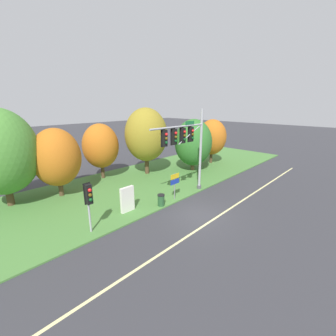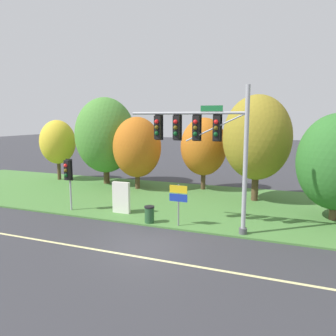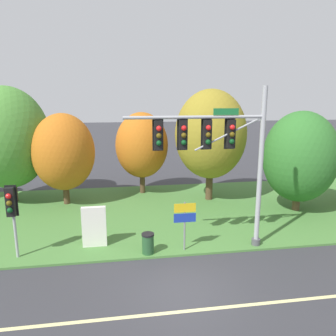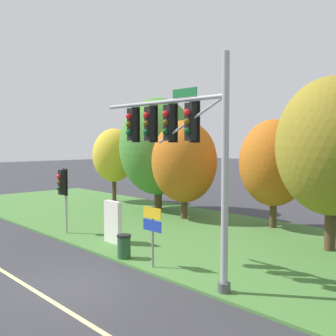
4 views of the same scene
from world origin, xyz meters
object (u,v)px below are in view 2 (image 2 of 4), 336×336
object	(u,v)px
tree_mid_verge	(204,147)
trash_bin	(149,214)
pedestrian_signal_near_kerb	(68,173)
info_kiosk	(121,198)
tree_left_of_mast	(105,135)
tree_tall_centre	(257,138)
traffic_signal_mast	(205,139)
tree_nearest_road	(58,142)
route_sign_post	(178,198)
tree_behind_signpost	(137,147)

from	to	relation	value
tree_mid_verge	trash_bin	xyz separation A→B (m)	(-0.50, -9.40, -2.97)
pedestrian_signal_near_kerb	info_kiosk	bearing A→B (deg)	13.02
tree_left_of_mast	tree_tall_centre	bearing A→B (deg)	-6.53
traffic_signal_mast	tree_nearest_road	xyz separation A→B (m)	(-16.26, 8.56, -1.15)
tree_nearest_road	info_kiosk	bearing A→B (deg)	-34.82
trash_bin	info_kiosk	bearing A→B (deg)	154.94
pedestrian_signal_near_kerb	tree_tall_centre	world-z (taller)	tree_tall_centre
tree_mid_verge	tree_tall_centre	distance (m)	4.94
tree_left_of_mast	pedestrian_signal_near_kerb	bearing A→B (deg)	-73.51
traffic_signal_mast	tree_tall_centre	xyz separation A→B (m)	(1.74, 7.11, -0.28)
route_sign_post	tree_nearest_road	size ratio (longest dim) A/B	0.41
tree_mid_verge	tree_nearest_road	bearing A→B (deg)	-176.80
pedestrian_signal_near_kerb	trash_bin	xyz separation A→B (m)	(5.61, -0.36, -1.89)
traffic_signal_mast	route_sign_post	distance (m)	3.43
info_kiosk	route_sign_post	bearing A→B (deg)	-14.41
route_sign_post	info_kiosk	bearing A→B (deg)	165.59
route_sign_post	tree_behind_signpost	bearing A→B (deg)	129.19
route_sign_post	tree_behind_signpost	world-z (taller)	tree_behind_signpost
trash_bin	tree_behind_signpost	bearing A→B (deg)	120.61
pedestrian_signal_near_kerb	tree_nearest_road	distance (m)	11.28
traffic_signal_mast	tree_nearest_road	distance (m)	18.41
pedestrian_signal_near_kerb	trash_bin	size ratio (longest dim) A/B	3.48
tree_left_of_mast	tree_mid_verge	size ratio (longest dim) A/B	1.30
traffic_signal_mast	trash_bin	size ratio (longest dim) A/B	7.80
tree_behind_signpost	tree_left_of_mast	bearing A→B (deg)	164.65
tree_left_of_mast	info_kiosk	xyz separation A→B (m)	(5.70, -7.55, -3.28)
traffic_signal_mast	tree_behind_signpost	bearing A→B (deg)	135.00
tree_mid_verge	tree_tall_centre	bearing A→B (deg)	-27.19
route_sign_post	tree_nearest_road	bearing A→B (deg)	150.03
route_sign_post	tree_behind_signpost	xyz separation A→B (m)	(-6.21, 7.62, 1.85)
route_sign_post	tree_mid_verge	distance (m)	9.59
tree_mid_verge	traffic_signal_mast	bearing A→B (deg)	-74.60
pedestrian_signal_near_kerb	tree_behind_signpost	bearing A→B (deg)	81.78
traffic_signal_mast	tree_tall_centre	distance (m)	7.33
traffic_signal_mast	tree_behind_signpost	size ratio (longest dim) A/B	1.25
route_sign_post	tree_tall_centre	size ratio (longest dim) A/B	0.31
tree_mid_verge	tree_tall_centre	size ratio (longest dim) A/B	0.79
tree_left_of_mast	tree_mid_verge	bearing A→B (deg)	4.95
tree_nearest_road	tree_behind_signpost	world-z (taller)	tree_behind_signpost
info_kiosk	trash_bin	bearing A→B (deg)	-25.06
tree_left_of_mast	tree_mid_verge	xyz separation A→B (m)	(8.57, 0.74, -0.78)
info_kiosk	tree_nearest_road	bearing A→B (deg)	145.18
tree_tall_centre	info_kiosk	bearing A→B (deg)	-139.77
tree_nearest_road	tree_mid_verge	xyz separation A→B (m)	(13.69, 0.77, -0.06)
pedestrian_signal_near_kerb	tree_mid_verge	xyz separation A→B (m)	(6.11, 9.04, 1.08)
tree_tall_centre	tree_behind_signpost	bearing A→B (deg)	176.89
info_kiosk	tree_behind_signpost	bearing A→B (deg)	108.35
route_sign_post	tree_tall_centre	world-z (taller)	tree_tall_centre
tree_behind_signpost	trash_bin	xyz separation A→B (m)	(4.55, -7.69, -2.91)
tree_tall_centre	trash_bin	size ratio (longest dim) A/B	7.84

